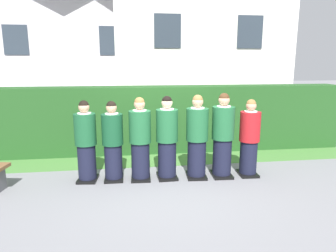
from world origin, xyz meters
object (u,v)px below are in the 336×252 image
student_front_row_1 (113,143)px  student_front_row_3 (167,140)px  student_front_row_5 (223,137)px  student_in_red_blazer (249,140)px  student_front_row_4 (197,139)px  student_front_row_2 (140,141)px  student_front_row_0 (86,143)px

student_front_row_1 → student_front_row_3: bearing=-2.1°
student_front_row_1 → student_front_row_5: 2.14m
student_front_row_5 → student_in_red_blazer: bearing=-1.7°
student_front_row_4 → student_front_row_2: bearing=177.8°
student_front_row_0 → student_in_red_blazer: (3.18, -0.13, -0.01)m
student_front_row_2 → student_front_row_5: student_front_row_5 is taller
student_front_row_1 → student_front_row_2: bearing=-3.7°
student_front_row_0 → student_front_row_2: 1.02m
student_front_row_3 → student_in_red_blazer: student_front_row_3 is taller
student_front_row_0 → student_front_row_4: (2.12, -0.10, 0.04)m
student_front_row_4 → student_in_red_blazer: bearing=-1.6°
student_in_red_blazer → student_front_row_3: bearing=177.6°
student_front_row_0 → student_front_row_3: 1.54m
student_front_row_4 → student_in_red_blazer: size_ratio=1.06×
student_front_row_3 → student_front_row_5: size_ratio=0.97×
student_front_row_1 → student_front_row_3: student_front_row_3 is taller
student_front_row_1 → student_front_row_4: size_ratio=0.94×
student_in_red_blazer → student_front_row_0: bearing=177.6°
student_front_row_2 → student_front_row_0: bearing=176.7°
student_front_row_2 → student_front_row_5: size_ratio=0.96×
student_front_row_3 → student_front_row_1: bearing=177.9°
student_in_red_blazer → student_front_row_2: bearing=178.1°
student_front_row_0 → student_front_row_5: (2.64, -0.12, 0.06)m
student_front_row_0 → student_in_red_blazer: size_ratio=1.01×
student_front_row_1 → student_front_row_4: (1.62, -0.08, 0.05)m
student_front_row_3 → student_front_row_0: bearing=177.6°
student_front_row_1 → student_in_red_blazer: 2.68m
student_front_row_1 → student_front_row_2: size_ratio=0.96×
student_front_row_2 → student_front_row_4: student_front_row_4 is taller
student_front_row_2 → student_front_row_1: bearing=176.3°
student_front_row_2 → student_front_row_3: bearing=-0.5°
student_front_row_0 → student_front_row_1: student_front_row_0 is taller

